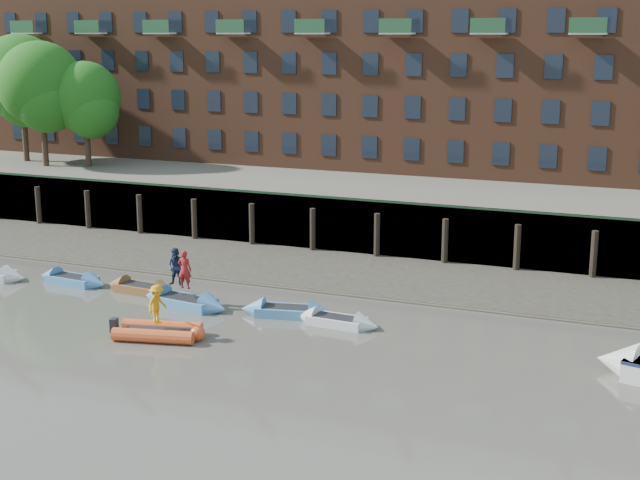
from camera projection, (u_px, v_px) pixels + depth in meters
The scene contains 16 objects.
ground at pixel (135, 389), 32.51m from camera, with size 220.00×220.00×0.00m, color #58544B.
foreshore at pixel (320, 270), 48.75m from camera, with size 110.00×8.00×0.50m, color #3D382F.
mud_band at pixel (295, 286), 45.69m from camera, with size 110.00×1.60×0.10m, color #4C4336.
river_wall at pixel (348, 226), 52.34m from camera, with size 110.00×1.23×3.30m.
bank_terrace at pixel (413, 189), 64.63m from camera, with size 110.00×28.00×3.20m, color #5E594D.
apartment_terrace at pixel (421, 30), 62.96m from camera, with size 80.60×15.56×20.98m.
tree_cluster at pixel (41, 84), 64.51m from camera, with size 11.76×7.74×9.40m.
rowboat_1 at pixel (72, 280), 46.00m from camera, with size 4.28×1.56×1.22m.
rowboat_2 at pixel (142, 288), 44.46m from camera, with size 4.22×1.49×1.20m.
rowboat_3 at pixel (184, 302), 42.13m from camera, with size 4.91×2.02×1.38m.
rowboat_4 at pixel (287, 311), 40.82m from camera, with size 4.52×2.12×1.26m.
rowboat_5 at pixel (337, 321), 39.50m from camera, with size 4.06×1.41×1.16m.
rib_tender at pixel (161, 332), 37.85m from camera, with size 3.95×2.53×0.67m.
person_rower_a at pixel (185, 269), 41.73m from camera, with size 0.67×0.44×1.84m, color maroon.
person_rower_b at pixel (176, 267), 42.20m from camera, with size 0.89×0.69×1.82m, color #19233F.
person_rib_crew at pixel (157, 304), 37.67m from camera, with size 1.10×0.63×1.70m, color orange.
Camera 1 is at (17.70, -25.64, 12.72)m, focal length 50.00 mm.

